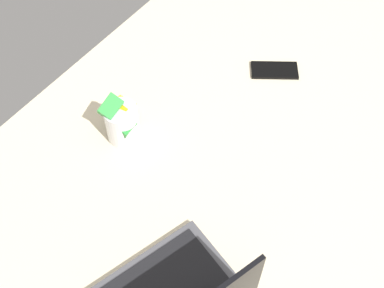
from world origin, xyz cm
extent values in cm
cube|color=beige|center=(0.00, 0.00, 9.00)|extent=(180.00, 140.00, 18.00)
cylinder|color=silver|center=(11.82, -39.95, 23.50)|extent=(9.00, 9.00, 11.00)
cube|color=orange|center=(12.20, -39.47, 21.51)|extent=(5.34, 4.76, 5.17)
cube|color=#268C33|center=(12.72, -38.00, 24.12)|extent=(4.97, 5.32, 5.74)
cube|color=yellow|center=(9.98, -41.15, 26.73)|extent=(6.59, 5.93, 6.16)
cube|color=#268C33|center=(12.67, -42.24, 29.34)|extent=(7.42, 5.65, 7.19)
cube|color=black|center=(-33.25, -18.72, 18.40)|extent=(13.51, 15.40, 0.80)
camera|label=1|loc=(68.49, 23.30, 128.76)|focal=47.24mm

